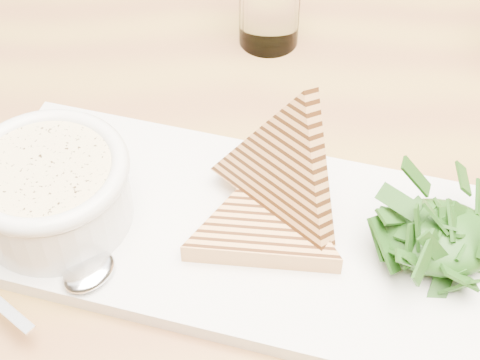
# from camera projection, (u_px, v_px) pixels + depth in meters

# --- Properties ---
(table_top) EXTENTS (1.21, 0.86, 0.04)m
(table_top) POSITION_uv_depth(u_px,v_px,m) (331.00, 223.00, 0.65)
(table_top) COLOR #A77E3B
(table_top) RESTS_ON ground
(platter) EXTENTS (0.47, 0.27, 0.01)m
(platter) POSITION_uv_depth(u_px,v_px,m) (238.00, 232.00, 0.61)
(platter) COLOR white
(platter) RESTS_ON table_top
(soup_bowl) EXTENTS (0.13, 0.13, 0.05)m
(soup_bowl) POSITION_uv_depth(u_px,v_px,m) (53.00, 196.00, 0.59)
(soup_bowl) COLOR white
(soup_bowl) RESTS_ON platter
(soup) EXTENTS (0.11, 0.11, 0.01)m
(soup) POSITION_uv_depth(u_px,v_px,m) (45.00, 171.00, 0.57)
(soup) COLOR beige
(soup) RESTS_ON soup_bowl
(bowl_rim) EXTENTS (0.13, 0.13, 0.01)m
(bowl_rim) POSITION_uv_depth(u_px,v_px,m) (45.00, 169.00, 0.57)
(bowl_rim) COLOR white
(bowl_rim) RESTS_ON soup_bowl
(sandwich_flat) EXTENTS (0.14, 0.14, 0.02)m
(sandwich_flat) POSITION_uv_depth(u_px,v_px,m) (264.00, 225.00, 0.59)
(sandwich_flat) COLOR tan
(sandwich_flat) RESTS_ON platter
(sandwich_lean) EXTENTS (0.19, 0.19, 0.16)m
(sandwich_lean) POSITION_uv_depth(u_px,v_px,m) (283.00, 169.00, 0.58)
(sandwich_lean) COLOR tan
(sandwich_lean) RESTS_ON sandwich_flat
(salad_base) EXTENTS (0.09, 0.07, 0.04)m
(salad_base) POSITION_uv_depth(u_px,v_px,m) (439.00, 237.00, 0.57)
(salad_base) COLOR black
(salad_base) RESTS_ON platter
(arugula_pile) EXTENTS (0.11, 0.10, 0.05)m
(arugula_pile) POSITION_uv_depth(u_px,v_px,m) (441.00, 230.00, 0.57)
(arugula_pile) COLOR #2C5E19
(arugula_pile) RESTS_ON platter
(spoon_bowl) EXTENTS (0.05, 0.06, 0.01)m
(spoon_bowl) POSITION_uv_depth(u_px,v_px,m) (89.00, 271.00, 0.56)
(spoon_bowl) COLOR silver
(spoon_bowl) RESTS_ON platter
(glass_near) EXTENTS (0.06, 0.06, 0.10)m
(glass_near) POSITION_uv_depth(u_px,v_px,m) (270.00, 2.00, 0.76)
(glass_near) COLOR white
(glass_near) RESTS_ON table_top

